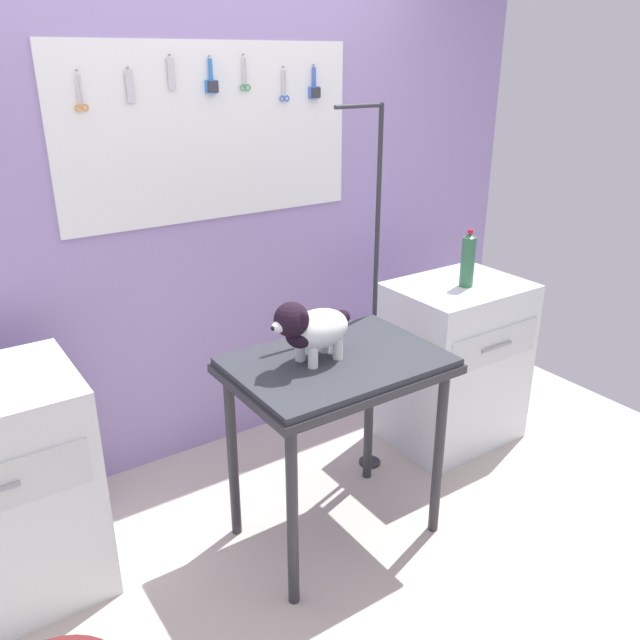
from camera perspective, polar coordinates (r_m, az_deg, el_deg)
ground at (r=2.85m, az=3.12°, el=-22.04°), size 4.40×4.00×0.04m
rear_wall_panel at (r=3.25m, az=-10.26°, el=7.56°), size 4.00×0.11×2.30m
grooming_table at (r=2.63m, az=1.49°, el=-5.38°), size 0.85×0.60×0.85m
grooming_arm at (r=3.07m, az=4.70°, el=0.53°), size 0.30×0.11×1.79m
dog at (r=2.49m, az=-0.82°, el=-0.73°), size 0.38×0.19×0.27m
cabinet_right at (r=3.55m, az=11.68°, el=-3.69°), size 0.68×0.54×0.89m
soda_bottle at (r=3.32m, az=12.88°, el=5.16°), size 0.07×0.07×0.29m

